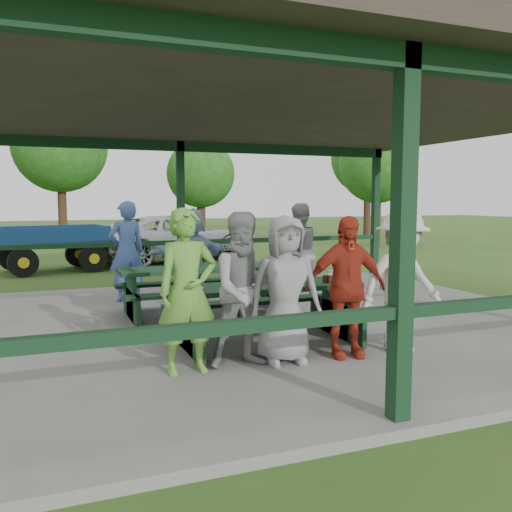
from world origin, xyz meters
name	(u,v)px	position (x,y,z in m)	size (l,w,h in m)	color
ground	(242,329)	(0.00, 0.00, 0.00)	(90.00, 90.00, 0.00)	#285219
concrete_slab	(242,325)	(0.00, 0.00, 0.05)	(10.00, 8.00, 0.10)	slate
pavilion_structure	(242,110)	(0.00, 0.00, 3.17)	(10.60, 8.60, 3.24)	black
picnic_table_near	(266,306)	(-0.11, -1.20, 0.57)	(2.38, 1.39, 0.75)	black
picnic_table_far	(208,283)	(-0.29, 0.80, 0.58)	(2.76, 1.39, 0.75)	black
table_setting	(281,280)	(0.10, -1.18, 0.88)	(2.22, 0.45, 0.10)	white
contestant_green	(187,291)	(-1.32, -2.00, 0.96)	(0.63, 0.41, 1.72)	#61A137
contestant_grey_left	(246,290)	(-0.68, -2.00, 0.94)	(0.82, 0.64, 1.68)	gray
contestant_grey_mid	(285,289)	(-0.23, -2.03, 0.92)	(0.80, 0.52, 1.64)	gray
contestant_red	(346,287)	(0.52, -2.06, 0.91)	(0.95, 0.40, 1.63)	#AC2F1D
contestant_white_fedora	(401,281)	(1.23, -2.13, 0.94)	(1.09, 0.62, 1.73)	silver
spectator_lblue	(192,255)	(-0.30, 1.77, 0.93)	(1.54, 0.49, 1.66)	#81A4C7
spectator_blue	(127,251)	(-1.34, 2.34, 0.99)	(0.65, 0.43, 1.78)	#4161AA
spectator_grey	(298,251)	(1.66, 1.55, 0.97)	(0.84, 0.66, 1.74)	#99999B
pickup_truck	(171,238)	(0.96, 9.18, 0.70)	(2.34, 5.07, 1.41)	silver
farm_trailer	(53,247)	(-2.51, 7.81, 0.64)	(3.73, 2.08, 1.29)	navy
tree_left	(60,146)	(-1.98, 16.94, 4.12)	(3.89, 3.89, 6.08)	black
tree_mid	(201,174)	(3.33, 14.22, 2.92)	(2.77, 2.77, 4.34)	black
tree_right	(378,165)	(10.00, 11.53, 3.28)	(3.10, 3.10, 4.85)	black
tree_far_right	(368,158)	(12.88, 16.69, 4.01)	(3.79, 3.79, 5.93)	black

